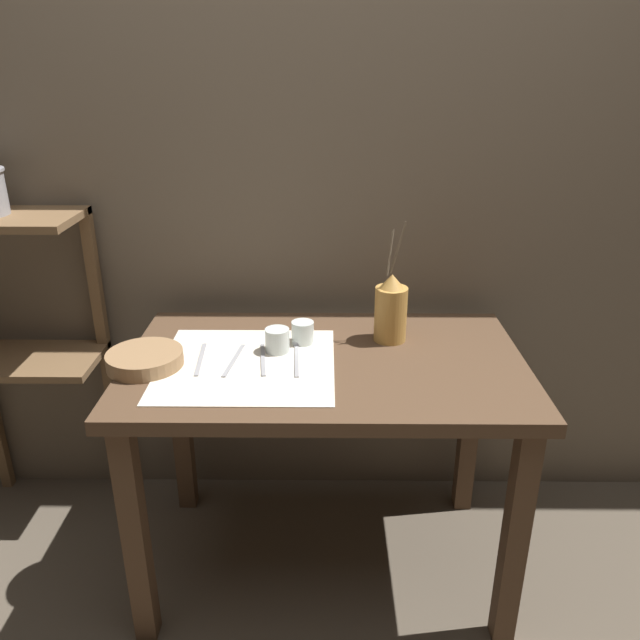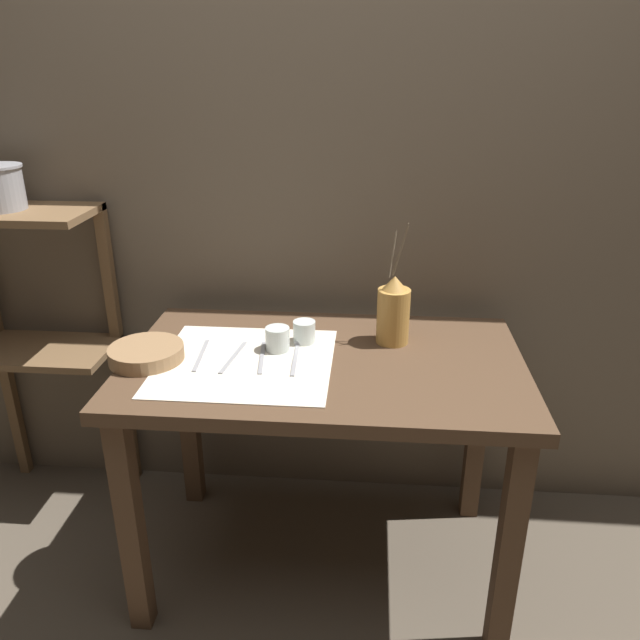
{
  "view_description": "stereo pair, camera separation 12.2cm",
  "coord_description": "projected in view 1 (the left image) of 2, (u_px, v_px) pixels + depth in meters",
  "views": [
    {
      "loc": [
        0.0,
        -1.61,
        1.54
      ],
      "look_at": [
        -0.01,
        0.0,
        0.87
      ],
      "focal_mm": 35.0,
      "sensor_mm": 36.0,
      "label": 1
    },
    {
      "loc": [
        0.12,
        -1.61,
        1.54
      ],
      "look_at": [
        -0.01,
        0.0,
        0.87
      ],
      "focal_mm": 35.0,
      "sensor_mm": 36.0,
      "label": 2
    }
  ],
  "objects": [
    {
      "name": "fork_outer",
      "position": [
        233.0,
        360.0,
        1.77
      ],
      "size": [
        0.04,
        0.21,
        0.0
      ],
      "color": "#939399",
      "rests_on": "wooden_table"
    },
    {
      "name": "spoon_inner",
      "position": [
        296.0,
        350.0,
        1.83
      ],
      "size": [
        0.03,
        0.22,
        0.02
      ],
      "color": "#939399",
      "rests_on": "wooden_table"
    },
    {
      "name": "wooden_shelf_unit",
      "position": [
        21.0,
        314.0,
        2.08
      ],
      "size": [
        0.49,
        0.28,
        1.1
      ],
      "color": "brown",
      "rests_on": "ground_plane"
    },
    {
      "name": "wooden_bowl",
      "position": [
        144.0,
        359.0,
        1.74
      ],
      "size": [
        0.21,
        0.21,
        0.04
      ],
      "color": "#8E6B47",
      "rests_on": "wooden_table"
    },
    {
      "name": "wooden_table",
      "position": [
        324.0,
        392.0,
        1.84
      ],
      "size": [
        1.14,
        0.7,
        0.75
      ],
      "color": "#4C3523",
      "rests_on": "ground_plane"
    },
    {
      "name": "linen_cloth",
      "position": [
        246.0,
        364.0,
        1.76
      ],
      "size": [
        0.49,
        0.47,
        0.0
      ],
      "color": "beige",
      "rests_on": "wooden_table"
    },
    {
      "name": "stone_wall_back",
      "position": [
        325.0,
        174.0,
        2.04
      ],
      "size": [
        7.0,
        0.06,
        2.4
      ],
      "color": "brown",
      "rests_on": "ground_plane"
    },
    {
      "name": "pitcher_with_flowers",
      "position": [
        390.0,
        310.0,
        1.88
      ],
      "size": [
        0.1,
        0.1,
        0.37
      ],
      "color": "#B7843D",
      "rests_on": "wooden_table"
    },
    {
      "name": "glass_tumbler_far",
      "position": [
        302.0,
        332.0,
        1.88
      ],
      "size": [
        0.07,
        0.07,
        0.07
      ],
      "color": "silver",
      "rests_on": "wooden_table"
    },
    {
      "name": "fork_inner",
      "position": [
        262.0,
        359.0,
        1.78
      ],
      "size": [
        0.03,
        0.21,
        0.0
      ],
      "color": "#939399",
      "rests_on": "wooden_table"
    },
    {
      "name": "glass_tumbler_near",
      "position": [
        276.0,
        340.0,
        1.82
      ],
      "size": [
        0.07,
        0.07,
        0.07
      ],
      "color": "silver",
      "rests_on": "wooden_table"
    },
    {
      "name": "ground_plane",
      "position": [
        324.0,
        560.0,
        2.08
      ],
      "size": [
        12.0,
        12.0,
        0.0
      ],
      "primitive_type": "plane",
      "color": "brown"
    },
    {
      "name": "knife_center",
      "position": [
        199.0,
        359.0,
        1.78
      ],
      "size": [
        0.03,
        0.21,
        0.0
      ],
      "color": "#939399",
      "rests_on": "wooden_table"
    }
  ]
}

